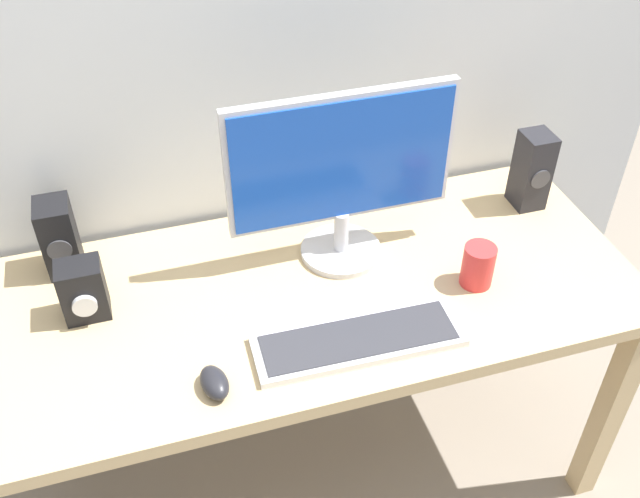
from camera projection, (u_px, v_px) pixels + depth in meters
The scene contains 9 objects.
ground_plane at pixel (308, 467), 2.19m from camera, with size 6.00×6.00×0.00m, color gray.
desk at pixel (305, 317), 1.77m from camera, with size 1.60×0.67×0.74m.
monitor at pixel (342, 171), 1.67m from camera, with size 0.55×0.20×0.44m.
keyboard_primary at pixel (358, 340), 1.58m from camera, with size 0.47×0.16×0.02m.
mouse at pixel (214, 383), 1.47m from camera, with size 0.06×0.09×0.04m, color #232328.
speaker_right at pixel (532, 170), 1.91m from camera, with size 0.08×0.09×0.22m.
speaker_left at pixel (59, 237), 1.72m from camera, with size 0.08×0.10×0.19m.
audio_controller at pixel (83, 291), 1.61m from camera, with size 0.10×0.09×0.14m.
coffee_mug at pixel (478, 266), 1.70m from camera, with size 0.08×0.08×0.11m, color red.
Camera 1 is at (-0.33, -1.21, 1.91)m, focal length 40.49 mm.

